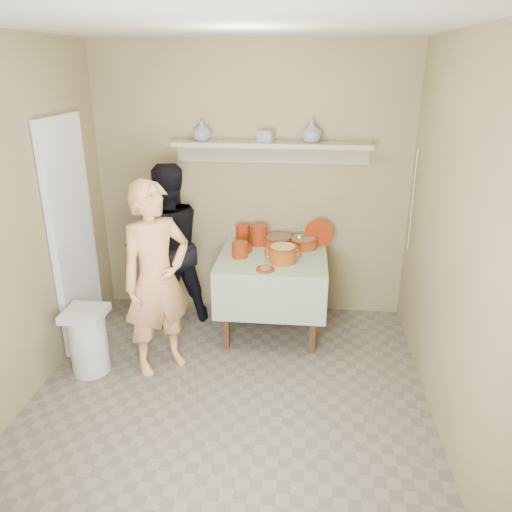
# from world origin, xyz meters

# --- Properties ---
(ground) EXTENTS (3.50, 3.50, 0.00)m
(ground) POSITION_xyz_m (0.00, 0.00, 0.00)
(ground) COLOR #686052
(ground) RESTS_ON ground
(tile_panel) EXTENTS (0.06, 0.70, 2.00)m
(tile_panel) POSITION_xyz_m (-1.46, 0.95, 1.00)
(tile_panel) COLOR silver
(tile_panel) RESTS_ON ground
(plate_stack_a) EXTENTS (0.13, 0.13, 0.18)m
(plate_stack_a) POSITION_xyz_m (-0.06, 1.58, 0.85)
(plate_stack_a) COLOR maroon
(plate_stack_a) RESTS_ON serving_table
(plate_stack_b) EXTENTS (0.16, 0.16, 0.19)m
(plate_stack_b) POSITION_xyz_m (0.10, 1.54, 0.86)
(plate_stack_b) COLOR maroon
(plate_stack_b) RESTS_ON serving_table
(bowl_stack) EXTENTS (0.14, 0.14, 0.14)m
(bowl_stack) POSITION_xyz_m (-0.04, 1.19, 0.83)
(bowl_stack) COLOR maroon
(bowl_stack) RESTS_ON serving_table
(empty_bowl) EXTENTS (0.18, 0.18, 0.05)m
(empty_bowl) POSITION_xyz_m (-0.03, 1.35, 0.79)
(empty_bowl) COLOR maroon
(empty_bowl) RESTS_ON serving_table
(propped_lid) EXTENTS (0.28, 0.07, 0.28)m
(propped_lid) POSITION_xyz_m (0.66, 1.56, 0.88)
(propped_lid) COLOR maroon
(propped_lid) RESTS_ON serving_table
(vase_right) EXTENTS (0.22, 0.22, 0.19)m
(vase_right) POSITION_xyz_m (0.56, 1.64, 1.82)
(vase_right) COLOR navy
(vase_right) RESTS_ON wall_shelf
(vase_left) EXTENTS (0.20, 0.20, 0.18)m
(vase_left) POSITION_xyz_m (-0.44, 1.63, 1.81)
(vase_left) COLOR navy
(vase_left) RESTS_ON wall_shelf
(ceramic_box) EXTENTS (0.16, 0.13, 0.10)m
(ceramic_box) POSITION_xyz_m (0.15, 1.63, 1.77)
(ceramic_box) COLOR navy
(ceramic_box) RESTS_ON wall_shelf
(person_cook) EXTENTS (0.68, 0.67, 1.59)m
(person_cook) POSITION_xyz_m (-0.62, 0.56, 0.79)
(person_cook) COLOR tan
(person_cook) RESTS_ON ground
(person_helper) EXTENTS (0.96, 0.93, 1.56)m
(person_helper) POSITION_xyz_m (-0.75, 1.34, 0.78)
(person_helper) COLOR black
(person_helper) RESTS_ON ground
(room_shell) EXTENTS (3.04, 3.54, 2.62)m
(room_shell) POSITION_xyz_m (0.00, 0.00, 1.61)
(room_shell) COLOR #8F8257
(room_shell) RESTS_ON ground
(serving_table) EXTENTS (0.97, 0.97, 0.76)m
(serving_table) POSITION_xyz_m (0.25, 1.28, 0.64)
(serving_table) COLOR #4C2D16
(serving_table) RESTS_ON ground
(cazuela_meat_a) EXTENTS (0.30, 0.30, 0.10)m
(cazuela_meat_a) POSITION_xyz_m (0.29, 1.52, 0.82)
(cazuela_meat_a) COLOR #732C07
(cazuela_meat_a) RESTS_ON serving_table
(cazuela_meat_b) EXTENTS (0.28, 0.28, 0.10)m
(cazuela_meat_b) POSITION_xyz_m (0.52, 1.49, 0.82)
(cazuela_meat_b) COLOR #732C07
(cazuela_meat_b) RESTS_ON serving_table
(ladle) EXTENTS (0.08, 0.26, 0.19)m
(ladle) POSITION_xyz_m (0.48, 1.47, 0.87)
(ladle) COLOR silver
(ladle) RESTS_ON cazuela_meat_b
(cazuela_rice) EXTENTS (0.33, 0.25, 0.14)m
(cazuela_rice) POSITION_xyz_m (0.35, 1.13, 0.85)
(cazuela_rice) COLOR #732C07
(cazuela_rice) RESTS_ON serving_table
(front_plate) EXTENTS (0.16, 0.16, 0.03)m
(front_plate) POSITION_xyz_m (0.21, 0.91, 0.77)
(front_plate) COLOR maroon
(front_plate) RESTS_ON serving_table
(wall_shelf) EXTENTS (1.80, 0.25, 0.21)m
(wall_shelf) POSITION_xyz_m (0.20, 1.65, 1.67)
(wall_shelf) COLOR tan
(wall_shelf) RESTS_ON room_shell
(trash_bin) EXTENTS (0.32, 0.32, 0.56)m
(trash_bin) POSITION_xyz_m (-1.19, 0.43, 0.28)
(trash_bin) COLOR silver
(trash_bin) RESTS_ON ground
(electrical_cord) EXTENTS (0.01, 0.05, 0.90)m
(electrical_cord) POSITION_xyz_m (1.47, 1.48, 1.25)
(electrical_cord) COLOR silver
(electrical_cord) RESTS_ON wall_shelf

